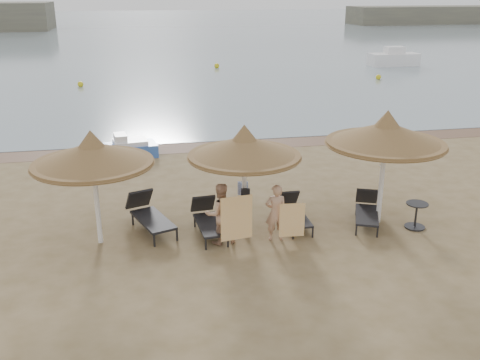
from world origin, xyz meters
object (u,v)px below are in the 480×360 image
object	(u,v)px
palapa_right	(386,134)
person_right	(276,208)
palapa_left	(92,154)
lounger_far_right	(367,209)
lounger_far_left	(149,214)
pedal_boat	(130,148)
palapa_center	(244,147)
lounger_near_right	(293,212)
side_table	(416,216)
lounger_near_left	(208,218)
person_left	(220,209)

from	to	relation	value
palapa_right	person_right	size ratio (longest dim) A/B	1.81
palapa_left	lounger_far_right	xyz separation A→B (m)	(7.08, -0.08, -1.96)
lounger_far_left	pedal_boat	size ratio (longest dim) A/B	1.03
lounger_far_left	person_right	xyz separation A→B (m)	(3.12, -1.31, 0.46)
palapa_center	palapa_right	size ratio (longest dim) A/B	0.92
lounger_far_left	lounger_near_right	size ratio (longest dim) A/B	1.23
side_table	person_right	bearing A→B (deg)	179.91
lounger_far_left	pedal_boat	bearing A→B (deg)	74.45
palapa_right	person_right	distance (m)	3.48
lounger_near_left	lounger_far_right	world-z (taller)	lounger_near_left
lounger_far_right	person_right	size ratio (longest dim) A/B	1.07
palapa_right	person_left	xyz separation A→B (m)	(-4.43, -0.44, -1.56)
lounger_near_left	person_right	size ratio (longest dim) A/B	1.10
pedal_boat	side_table	bearing A→B (deg)	-55.24
side_table	lounger_far_left	bearing A→B (deg)	169.26
palapa_right	side_table	size ratio (longest dim) A/B	4.49
palapa_center	lounger_near_left	xyz separation A→B (m)	(-0.94, 0.10, -1.91)
person_right	pedal_boat	distance (m)	8.78
palapa_center	person_right	distance (m)	1.71
person_right	pedal_boat	size ratio (longest dim) A/B	0.84
palapa_center	pedal_boat	bearing A→B (deg)	112.03
lounger_near_right	pedal_boat	distance (m)	8.33
palapa_left	person_right	xyz separation A→B (m)	(4.36, -0.69, -1.45)
lounger_near_right	person_left	size ratio (longest dim) A/B	0.95
lounger_far_left	lounger_near_right	xyz separation A→B (m)	(3.83, -0.45, -0.06)
palapa_right	lounger_near_right	distance (m)	3.16
lounger_far_right	pedal_boat	size ratio (longest dim) A/B	0.89
pedal_boat	lounger_far_left	bearing A→B (deg)	-93.96
palapa_center	lounger_near_right	size ratio (longest dim) A/B	1.66
person_right	pedal_boat	xyz separation A→B (m)	(-3.62, 7.98, -0.53)
palapa_right	lounger_far_right	xyz separation A→B (m)	(-0.32, 0.07, -2.12)
palapa_left	side_table	size ratio (longest dim) A/B	4.19
palapa_center	palapa_right	xyz separation A→B (m)	(3.71, -0.15, 0.19)
lounger_far_left	side_table	bearing A→B (deg)	-30.62
lounger_far_left	person_right	distance (m)	3.42
person_right	lounger_far_right	bearing A→B (deg)	-161.17
lounger_near_left	lounger_near_right	size ratio (longest dim) A/B	1.09
palapa_center	lounger_far_right	distance (m)	3.90
palapa_left	palapa_center	size ratio (longest dim) A/B	1.01
lounger_far_right	person_right	world-z (taller)	person_right
lounger_near_left	person_left	distance (m)	0.90
lounger_far_left	person_left	size ratio (longest dim) A/B	1.17
palapa_left	lounger_far_left	world-z (taller)	palapa_left
palapa_left	lounger_near_left	bearing A→B (deg)	2.08
person_left	pedal_boat	bearing A→B (deg)	-83.50
person_left	lounger_near_left	bearing A→B (deg)	-81.80
palapa_center	person_right	xyz separation A→B (m)	(0.67, -0.69, -1.42)
lounger_near_right	palapa_right	bearing A→B (deg)	-7.52
lounger_near_left	lounger_near_right	world-z (taller)	lounger_near_left
lounger_far_right	lounger_near_right	bearing A→B (deg)	-164.81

